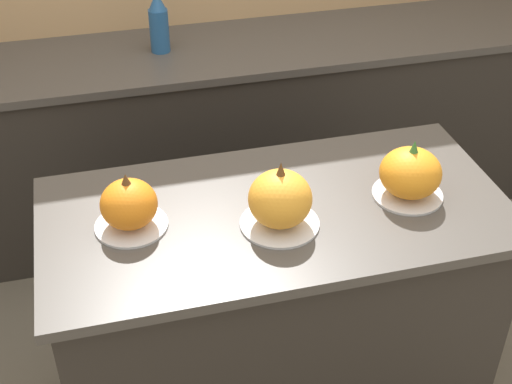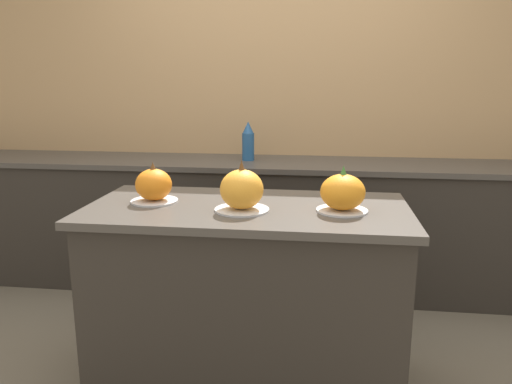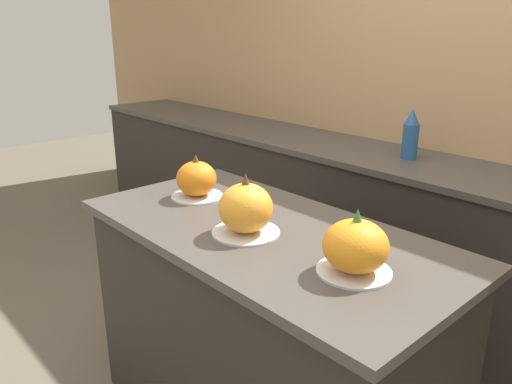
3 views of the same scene
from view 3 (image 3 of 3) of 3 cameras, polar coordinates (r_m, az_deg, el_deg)
name	(u,v)px [view 3 (image 3 of 3)]	position (r m, az deg, el deg)	size (l,w,h in m)	color
wall_back	(475,92)	(2.95, 23.73, 10.39)	(8.00, 0.06, 2.50)	tan
kitchen_island	(264,335)	(2.00, 0.88, -16.08)	(1.45, 0.72, 0.90)	#2D2823
back_counter	(426,246)	(2.86, 18.89, -5.89)	(6.00, 0.60, 0.90)	#2D2823
pumpkin_cake_left	(196,180)	(2.10, -6.82, 1.37)	(0.22, 0.22, 0.19)	silver
pumpkin_cake_center	(246,210)	(1.71, -1.18, -2.02)	(0.24, 0.24, 0.22)	silver
pumpkin_cake_right	(355,247)	(1.48, 11.29, -6.23)	(0.22, 0.22, 0.20)	silver
bottle_tall	(411,135)	(2.79, 17.27, 6.22)	(0.08, 0.08, 0.27)	#235184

